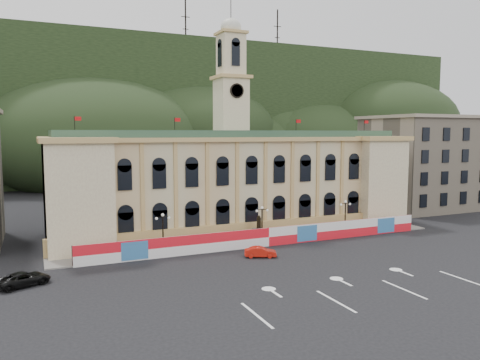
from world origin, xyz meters
name	(u,v)px	position (x,y,z in m)	size (l,w,h in m)	color
ground	(334,277)	(0.00, 0.00, 0.00)	(260.00, 260.00, 0.00)	black
lane_markings	(364,292)	(0.00, -5.00, 0.00)	(26.00, 10.00, 0.02)	white
hill_ridge	(124,120)	(0.03, 121.99, 19.48)	(230.00, 80.00, 64.00)	black
city_hall	(232,180)	(0.00, 27.63, 7.85)	(56.20, 17.60, 37.10)	#C6B98F
side_building_right	(422,162)	(43.00, 30.93, 9.33)	(21.00, 17.00, 18.60)	#B7A58D
hoarding_fence	(269,237)	(0.06, 15.07, 1.25)	(50.00, 0.44, 2.50)	red
pavement	(260,241)	(0.00, 17.75, 0.08)	(56.00, 5.50, 0.16)	slate
statue	(259,233)	(0.00, 18.00, 1.19)	(1.40, 1.40, 3.72)	#595651
lamp_left	(163,230)	(-14.00, 17.00, 3.07)	(1.96, 0.44, 5.15)	black
lamp_center	(262,221)	(0.00, 17.00, 3.07)	(1.96, 0.44, 5.15)	black
lamp_right	(345,214)	(14.00, 17.00, 3.07)	(1.96, 0.44, 5.15)	black
red_sedan	(260,252)	(-3.52, 10.38, 0.65)	(4.13, 2.83, 1.29)	red
black_suv	(24,279)	(-30.00, 10.17, 0.71)	(5.64, 4.13, 1.42)	black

